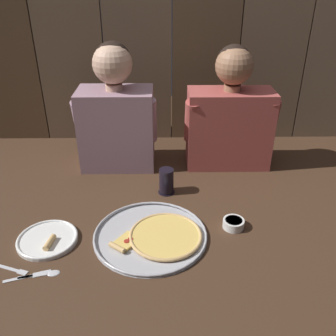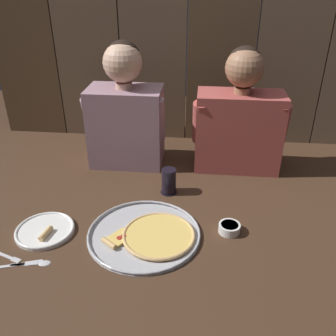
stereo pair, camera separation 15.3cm
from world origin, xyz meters
name	(u,v)px [view 1 (the left image)]	position (x,y,z in m)	size (l,w,h in m)	color
ground_plane	(176,218)	(0.00, 0.00, 0.00)	(3.20, 3.20, 0.00)	#422B1C
pizza_tray	(155,235)	(-0.08, -0.13, 0.01)	(0.44, 0.44, 0.03)	#B2B2B7
dinner_plate	(47,239)	(-0.49, -0.14, 0.01)	(0.23, 0.23, 0.03)	white
drinking_glass	(166,181)	(-0.04, 0.19, 0.06)	(0.08, 0.08, 0.12)	black
dipping_bowl	(233,223)	(0.23, -0.07, 0.02)	(0.08, 0.08, 0.04)	white
table_fork	(13,269)	(-0.57, -0.29, 0.00)	(0.13, 0.06, 0.01)	silver
table_knife	(28,276)	(-0.51, -0.32, 0.00)	(0.15, 0.06, 0.01)	silver
table_spoon	(47,273)	(-0.45, -0.31, 0.00)	(0.14, 0.05, 0.01)	silver
diner_left	(116,113)	(-0.28, 0.47, 0.28)	(0.40, 0.22, 0.62)	gray
diner_right	(230,115)	(0.28, 0.47, 0.27)	(0.45, 0.20, 0.60)	#AD4C47
wooden_backdrop_wall	(172,3)	(0.00, 0.82, 0.74)	(2.19, 0.03, 1.49)	#4D3924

